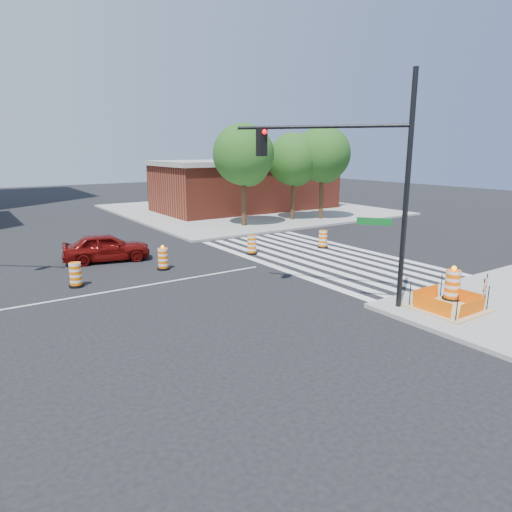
# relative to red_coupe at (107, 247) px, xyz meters

# --- Properties ---
(ground) EXTENTS (120.00, 120.00, 0.00)m
(ground) POSITION_rel_red_coupe_xyz_m (-1.38, -5.22, -0.72)
(ground) COLOR black
(ground) RESTS_ON ground
(sidewalk_ne) EXTENTS (22.00, 22.00, 0.15)m
(sidewalk_ne) POSITION_rel_red_coupe_xyz_m (16.62, 12.78, -0.65)
(sidewalk_ne) COLOR gray
(sidewalk_ne) RESTS_ON ground
(crosswalk_east) EXTENTS (6.75, 13.50, 0.01)m
(crosswalk_east) POSITION_rel_red_coupe_xyz_m (9.57, -5.22, -0.72)
(crosswalk_east) COLOR silver
(crosswalk_east) RESTS_ON ground
(lane_centerline) EXTENTS (14.00, 0.12, 0.01)m
(lane_centerline) POSITION_rel_red_coupe_xyz_m (-1.38, -5.22, -0.72)
(lane_centerline) COLOR silver
(lane_centerline) RESTS_ON ground
(excavation_pit) EXTENTS (2.20, 2.20, 0.90)m
(excavation_pit) POSITION_rel_red_coupe_xyz_m (7.62, -14.22, -0.50)
(excavation_pit) COLOR tan
(excavation_pit) RESTS_ON ground
(brick_storefront) EXTENTS (16.50, 8.50, 4.60)m
(brick_storefront) POSITION_rel_red_coupe_xyz_m (16.62, 12.78, 1.60)
(brick_storefront) COLOR maroon
(brick_storefront) RESTS_ON ground
(red_coupe) EXTENTS (4.51, 2.57, 1.44)m
(red_coupe) POSITION_rel_red_coupe_xyz_m (0.00, 0.00, 0.00)
(red_coupe) COLOR #5F0A08
(red_coupe) RESTS_ON ground
(signal_pole_se) EXTENTS (3.85, 4.79, 7.95)m
(signal_pole_se) POSITION_rel_red_coupe_xyz_m (5.37, -11.80, 4.15)
(signal_pole_se) COLOR black
(signal_pole_se) RESTS_ON ground
(pit_drum) EXTENTS (0.67, 0.67, 1.31)m
(pit_drum) POSITION_rel_red_coupe_xyz_m (8.53, -13.76, -0.03)
(pit_drum) COLOR black
(pit_drum) RESTS_ON ground
(barricade) EXTENTS (0.77, 0.35, 0.97)m
(barricade) POSITION_rel_red_coupe_xyz_m (9.36, -14.52, -0.04)
(barricade) COLOR #FF6A05
(barricade) RESTS_ON ground
(tree_north_c) EXTENTS (4.35, 4.35, 7.39)m
(tree_north_c) POSITION_rel_red_coupe_xyz_m (11.38, 4.90, 4.24)
(tree_north_c) COLOR #382314
(tree_north_c) RESTS_ON ground
(tree_north_d) EXTENTS (4.02, 4.02, 6.83)m
(tree_north_d) POSITION_rel_red_coupe_xyz_m (16.19, 5.30, 3.86)
(tree_north_d) COLOR #382314
(tree_north_d) RESTS_ON ground
(tree_north_e) EXTENTS (4.34, 4.34, 7.38)m
(tree_north_e) POSITION_rel_red_coupe_xyz_m (18.30, 4.33, 4.24)
(tree_north_e) COLOR #382314
(tree_north_e) RESTS_ON ground
(median_drum_2) EXTENTS (0.60, 0.60, 1.02)m
(median_drum_2) POSITION_rel_red_coupe_xyz_m (-2.38, -3.79, -0.24)
(median_drum_2) COLOR black
(median_drum_2) RESTS_ON ground
(median_drum_3) EXTENTS (0.60, 0.60, 1.18)m
(median_drum_3) POSITION_rel_red_coupe_xyz_m (1.72, -3.17, -0.23)
(median_drum_3) COLOR black
(median_drum_3) RESTS_ON ground
(median_drum_4) EXTENTS (0.60, 0.60, 1.02)m
(median_drum_4) POSITION_rel_red_coupe_xyz_m (6.99, -2.78, -0.24)
(median_drum_4) COLOR black
(median_drum_4) RESTS_ON ground
(median_drum_5) EXTENTS (0.60, 0.60, 1.02)m
(median_drum_5) POSITION_rel_red_coupe_xyz_m (11.27, -3.74, -0.24)
(median_drum_5) COLOR black
(median_drum_5) RESTS_ON ground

